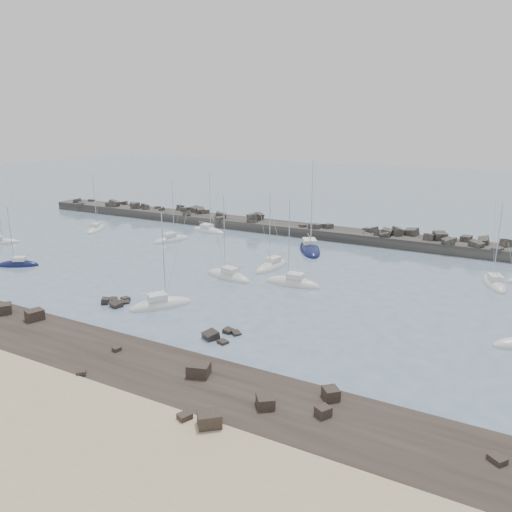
{
  "coord_description": "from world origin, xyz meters",
  "views": [
    {
      "loc": [
        40.56,
        -52.29,
        22.45
      ],
      "look_at": [
        5.48,
        12.0,
        2.23
      ],
      "focal_mm": 35.0,
      "sensor_mm": 36.0,
      "label": 1
    }
  ],
  "objects": [
    {
      "name": "sailboat_10",
      "position": [
        38.11,
        21.65,
        0.14
      ],
      "size": [
        4.94,
        8.18,
        12.46
      ],
      "color": "silver",
      "rests_on": "ground"
    },
    {
      "name": "sailboat_4",
      "position": [
        -16.0,
        30.89,
        0.13
      ],
      "size": [
        8.7,
        3.97,
        13.21
      ],
      "color": "silver",
      "rests_on": "ground"
    },
    {
      "name": "rock_cluster_far",
      "position": [
        13.85,
        -11.19,
        0.11
      ],
      "size": [
        3.51,
        3.83,
        1.47
      ],
      "color": "black",
      "rests_on": "ground"
    },
    {
      "name": "sailboat_6",
      "position": [
        7.09,
        14.26,
        0.14
      ],
      "size": [
        3.5,
        8.26,
        12.77
      ],
      "color": "silver",
      "rests_on": "ground"
    },
    {
      "name": "sailboat_2",
      "position": [
        -28.56,
        -4.06,
        0.14
      ],
      "size": [
        6.5,
        5.06,
        10.35
      ],
      "color": "#0F1540",
      "rests_on": "ground"
    },
    {
      "name": "breakwater",
      "position": [
        -7.13,
        38.0,
        0.34
      ],
      "size": [
        115.0,
        7.05,
        4.99
      ],
      "color": "#2E2C29",
      "rests_on": "ground"
    },
    {
      "name": "sailboat_3",
      "position": [
        -17.69,
        20.9,
        0.14
      ],
      "size": [
        4.77,
        8.08,
        12.33
      ],
      "color": "silver",
      "rests_on": "ground"
    },
    {
      "name": "ground",
      "position": [
        0.0,
        0.0,
        0.0
      ],
      "size": [
        400.0,
        400.0,
        0.0
      ],
      "primitive_type": "plane",
      "color": "slate",
      "rests_on": "ground"
    },
    {
      "name": "sailboat_9",
      "position": [
        13.35,
        8.33,
        0.15
      ],
      "size": [
        8.23,
        2.9,
        12.99
      ],
      "color": "silver",
      "rests_on": "ground"
    },
    {
      "name": "sailboat_5",
      "position": [
        3.78,
        6.68,
        0.14
      ],
      "size": [
        8.52,
        4.18,
        13.02
      ],
      "color": "silver",
      "rests_on": "ground"
    },
    {
      "name": "sailboat_0",
      "position": [
        -44.38,
        3.88,
        0.13
      ],
      "size": [
        6.07,
        6.34,
        10.71
      ],
      "color": "silver",
      "rests_on": "ground"
    },
    {
      "name": "rock_shelf",
      "position": [
        -0.06,
        -22.0,
        0.03
      ],
      "size": [
        140.0,
        12.0,
        1.94
      ],
      "color": "black",
      "rests_on": "ground"
    },
    {
      "name": "sailboat_7",
      "position": [
        2.54,
        -7.19,
        0.15
      ],
      "size": [
        6.6,
        7.87,
        12.67
      ],
      "color": "silver",
      "rests_on": "ground"
    },
    {
      "name": "sailboat_1",
      "position": [
        -37.29,
        20.81,
        0.14
      ],
      "size": [
        5.3,
        8.13,
        12.44
      ],
      "color": "silver",
      "rests_on": "ground"
    },
    {
      "name": "rock_cluster_near",
      "position": [
        -3.01,
        -9.09,
        0.14
      ],
      "size": [
        3.5,
        3.5,
        1.4
      ],
      "color": "black",
      "rests_on": "ground"
    },
    {
      "name": "sailboat_8",
      "position": [
        8.21,
        26.77,
        0.15
      ],
      "size": [
        8.33,
        11.08,
        17.08
      ],
      "color": "#0F1540",
      "rests_on": "ground"
    }
  ]
}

